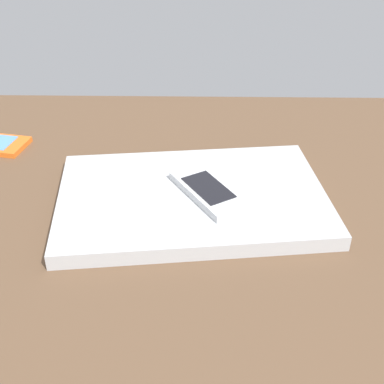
{
  "coord_description": "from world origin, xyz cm",
  "views": [
    {
      "loc": [
        4.37,
        52.0,
        41.02
      ],
      "look_at": [
        5.4,
        -3.07,
        5.0
      ],
      "focal_mm": 47.22,
      "sensor_mm": 36.0,
      "label": 1
    }
  ],
  "objects": [
    {
      "name": "desk_surface",
      "position": [
        0.0,
        0.0,
        1.5
      ],
      "size": [
        120.0,
        80.0,
        3.0
      ],
      "primitive_type": "cube",
      "color": "brown",
      "rests_on": "ground"
    },
    {
      "name": "laptop_closed",
      "position": [
        5.4,
        -3.07,
        4.01
      ],
      "size": [
        37.06,
        26.59,
        2.02
      ],
      "primitive_type": "cube",
      "rotation": [
        0.0,
        0.0,
        0.12
      ],
      "color": "#B7BABC",
      "rests_on": "desk_surface"
    },
    {
      "name": "cell_phone_on_laptop",
      "position": [
        3.31,
        -2.48,
        5.57
      ],
      "size": [
        10.41,
        12.65,
        1.18
      ],
      "color": "silver",
      "rests_on": "laptop_closed"
    }
  ]
}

